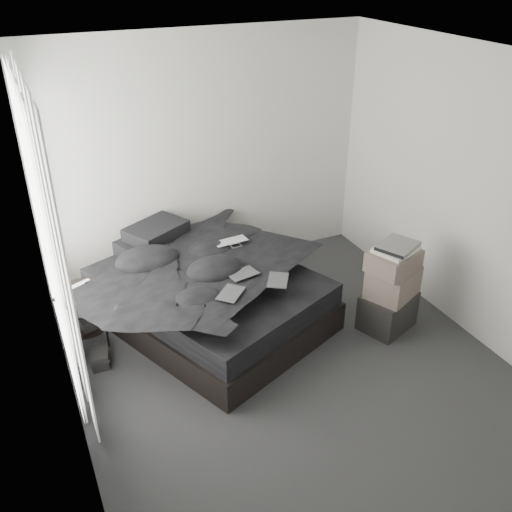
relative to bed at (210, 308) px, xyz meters
name	(u,v)px	position (x,y,z in m)	size (l,w,h in m)	color
floor	(294,371)	(0.40, -1.02, -0.14)	(3.60, 4.20, 0.01)	#323335
ceiling	(306,64)	(0.40, -1.02, 2.46)	(3.60, 4.20, 0.01)	white
wall_back	(205,157)	(0.40, 1.08, 1.16)	(3.60, 0.01, 2.60)	silver
wall_front	(508,425)	(0.40, -3.12, 1.16)	(3.60, 0.01, 2.60)	silver
wall_left	(56,292)	(-1.40, -1.02, 1.16)	(0.01, 4.20, 2.60)	silver
wall_right	(479,201)	(2.20, -1.02, 1.16)	(0.01, 4.20, 2.60)	silver
window_left	(42,229)	(-1.38, -0.12, 1.21)	(0.02, 2.00, 2.30)	white
curtain_left	(51,236)	(-1.33, -0.12, 1.14)	(0.06, 2.12, 2.48)	white
bed	(210,308)	(0.00, 0.00, 0.00)	(1.59, 2.10, 0.28)	black
mattress	(209,286)	(0.00, 0.00, 0.25)	(1.53, 2.04, 0.22)	black
duvet	(212,267)	(0.02, -0.05, 0.49)	(1.55, 1.79, 0.24)	black
pillow_lower	(151,244)	(-0.36, 0.73, 0.44)	(0.63, 0.43, 0.14)	black
pillow_upper	(156,231)	(-0.29, 0.74, 0.57)	(0.59, 0.41, 0.13)	black
laptop	(233,237)	(0.34, 0.20, 0.62)	(0.34, 0.22, 0.03)	silver
comic_a	(231,286)	(-0.02, -0.61, 0.61)	(0.26, 0.17, 0.01)	black
comic_b	(243,266)	(0.20, -0.36, 0.62)	(0.26, 0.17, 0.01)	black
comic_c	(278,271)	(0.44, -0.59, 0.63)	(0.26, 0.17, 0.01)	black
side_stand	(86,317)	(-1.16, 0.10, 0.17)	(0.34, 0.34, 0.62)	black
papers	(82,288)	(-1.15, 0.09, 0.49)	(0.24, 0.18, 0.01)	white
floor_books	(100,358)	(-1.13, -0.23, -0.07)	(0.15, 0.22, 0.15)	black
box_lower	(387,310)	(1.53, -0.80, 0.04)	(0.49, 0.39, 0.36)	black
box_mid	(393,282)	(1.54, -0.81, 0.36)	(0.46, 0.36, 0.28)	#6A5D53
box_upper	(394,261)	(1.52, -0.81, 0.60)	(0.44, 0.35, 0.19)	#6A5D53
art_book_white	(396,249)	(1.53, -0.80, 0.71)	(0.38, 0.30, 0.04)	silver
art_book_snake	(398,246)	(1.54, -0.81, 0.75)	(0.36, 0.29, 0.03)	silver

